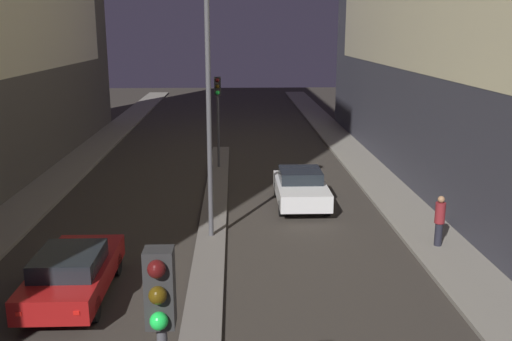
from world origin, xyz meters
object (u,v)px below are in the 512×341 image
(street_lamp, at_px, (208,65))
(pedestrian_on_right_sidewalk, at_px, (440,219))
(car_left_lane, at_px, (73,272))
(car_right_lane, at_px, (301,188))
(traffic_light_mid, at_px, (218,101))

(street_lamp, distance_m, pedestrian_on_right_sidewalk, 8.87)
(car_left_lane, xyz_separation_m, car_right_lane, (6.90, 7.88, 0.01))
(car_right_lane, height_order, pedestrian_on_right_sidewalk, pedestrian_on_right_sidewalk)
(traffic_light_mid, height_order, car_right_lane, traffic_light_mid)
(traffic_light_mid, xyz_separation_m, street_lamp, (0.00, -9.86, 2.38))
(traffic_light_mid, distance_m, pedestrian_on_right_sidewalk, 13.49)
(street_lamp, xyz_separation_m, car_right_lane, (3.45, 3.66, -5.09))
(street_lamp, bearing_deg, traffic_light_mid, 90.00)
(car_left_lane, xyz_separation_m, pedestrian_on_right_sidewalk, (10.80, 3.04, 0.29))
(car_left_lane, relative_size, car_right_lane, 1.08)
(traffic_light_mid, xyz_separation_m, car_right_lane, (3.45, -6.20, -2.70))
(street_lamp, height_order, pedestrian_on_right_sidewalk, street_lamp)
(street_lamp, bearing_deg, car_right_lane, 46.67)
(street_lamp, relative_size, pedestrian_on_right_sidewalk, 5.01)
(pedestrian_on_right_sidewalk, bearing_deg, car_right_lane, 128.82)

